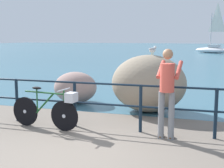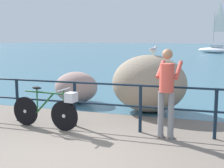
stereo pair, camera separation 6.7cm
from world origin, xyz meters
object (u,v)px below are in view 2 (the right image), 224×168
at_px(breakwater_boulder_main, 149,84).
at_px(breakwater_boulder_left, 76,87).
at_px(person_at_railing, 167,90).
at_px(sailboat, 215,47).
at_px(seagull, 153,49).
at_px(bicycle, 50,108).

bearing_deg(breakwater_boulder_main, breakwater_boulder_left, 169.00).
relative_size(person_at_railing, breakwater_boulder_main, 0.89).
bearing_deg(breakwater_boulder_main, sailboat, 86.70).
relative_size(person_at_railing, sailboat, 0.29).
relative_size(person_at_railing, seagull, 5.36).
relative_size(breakwater_boulder_main, breakwater_boulder_left, 1.53).
bearing_deg(breakwater_boulder_main, seagull, 47.70).
distance_m(breakwater_boulder_main, seagull, 0.91).
bearing_deg(seagull, bicycle, 168.20).
bearing_deg(bicycle, sailboat, 90.70).
distance_m(bicycle, person_at_railing, 2.57).
height_order(breakwater_boulder_main, seagull, seagull).
xyz_separation_m(breakwater_boulder_left, seagull, (2.41, -0.37, 1.20)).
relative_size(breakwater_boulder_left, sailboat, 0.21).
xyz_separation_m(breakwater_boulder_main, seagull, (0.07, 0.08, 0.91)).
bearing_deg(breakwater_boulder_left, person_at_railing, -40.04).
bearing_deg(bicycle, person_at_railing, 8.69).
bearing_deg(person_at_railing, sailboat, 2.33).
bearing_deg(person_at_railing, breakwater_boulder_main, 23.67).
bearing_deg(bicycle, seagull, 58.44).
relative_size(bicycle, sailboat, 0.27).
distance_m(bicycle, seagull, 3.19).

